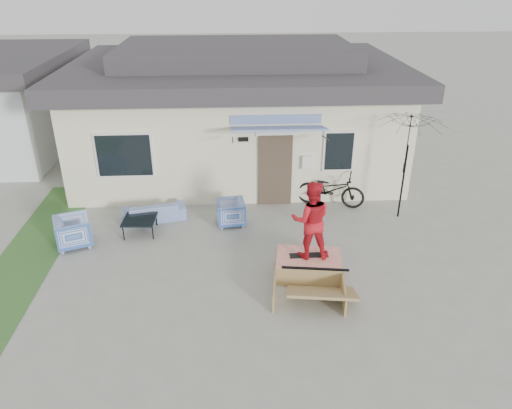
{
  "coord_description": "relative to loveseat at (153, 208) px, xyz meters",
  "views": [
    {
      "loc": [
        -0.27,
        -8.31,
        6.3
      ],
      "look_at": [
        0.3,
        1.8,
        1.3
      ],
      "focal_mm": 33.96,
      "sensor_mm": 36.0,
      "label": 1
    }
  ],
  "objects": [
    {
      "name": "armchair_right",
      "position": [
        2.11,
        -0.38,
        0.04
      ],
      "size": [
        0.76,
        0.81,
        0.75
      ],
      "primitive_type": "imported",
      "rotation": [
        0.0,
        0.0,
        -1.46
      ],
      "color": "#2351A3",
      "rests_on": "ground"
    },
    {
      "name": "coffee_table",
      "position": [
        -0.25,
        -0.74,
        -0.13
      ],
      "size": [
        0.87,
        0.87,
        0.41
      ],
      "primitive_type": "cube",
      "rotation": [
        0.0,
        0.0,
        -0.05
      ],
      "color": "black",
      "rests_on": "ground"
    },
    {
      "name": "ground",
      "position": [
        2.42,
        -3.68,
        -0.34
      ],
      "size": [
        90.0,
        90.0,
        0.0
      ],
      "primitive_type": "plane",
      "color": "gray",
      "rests_on": "ground"
    },
    {
      "name": "skate_ramp",
      "position": [
        3.84,
        -2.93,
        -0.1
      ],
      "size": [
        1.69,
        2.09,
        0.48
      ],
      "primitive_type": null,
      "rotation": [
        0.0,
        0.0,
        -0.14
      ],
      "color": "olive",
      "rests_on": "ground"
    },
    {
      "name": "patio_umbrella",
      "position": [
        6.8,
        -0.22,
        1.41
      ],
      "size": [
        1.82,
        1.68,
        2.2
      ],
      "color": "black",
      "rests_on": "ground"
    },
    {
      "name": "skateboard",
      "position": [
        3.84,
        -2.88,
        0.17
      ],
      "size": [
        0.86,
        0.23,
        0.05
      ],
      "primitive_type": "cube",
      "rotation": [
        0.0,
        0.0,
        0.01
      ],
      "color": "black",
      "rests_on": "skate_ramp"
    },
    {
      "name": "armchair_left",
      "position": [
        -1.8,
        -1.28,
        0.09
      ],
      "size": [
        1.01,
        1.04,
        0.84
      ],
      "primitive_type": "imported",
      "rotation": [
        0.0,
        0.0,
        1.93
      ],
      "color": "#2351A3",
      "rests_on": "ground"
    },
    {
      "name": "bicycle",
      "position": [
        5.02,
        0.58,
        0.29
      ],
      "size": [
        2.07,
        1.25,
        1.25
      ],
      "primitive_type": "imported",
      "rotation": [
        0.0,
        0.0,
        1.26
      ],
      "color": "black",
      "rests_on": "ground"
    },
    {
      "name": "skater",
      "position": [
        3.84,
        -2.88,
        1.09
      ],
      "size": [
        0.91,
        0.72,
        1.78
      ],
      "primitive_type": "imported",
      "rotation": [
        0.0,
        0.0,
        3.08
      ],
      "color": "red",
      "rests_on": "skateboard"
    },
    {
      "name": "loveseat",
      "position": [
        0.0,
        0.0,
        0.0
      ],
      "size": [
        1.78,
        0.86,
        0.67
      ],
      "primitive_type": "imported",
      "rotation": [
        0.0,
        0.0,
        3.36
      ],
      "color": "#2351A3",
      "rests_on": "ground"
    },
    {
      "name": "house",
      "position": [
        2.42,
        4.31,
        1.61
      ],
      "size": [
        10.8,
        8.49,
        4.1
      ],
      "color": "beige",
      "rests_on": "ground"
    },
    {
      "name": "grass_strip",
      "position": [
        -2.78,
        -1.68,
        -0.33
      ],
      "size": [
        1.4,
        8.0,
        0.01
      ],
      "primitive_type": "cube",
      "color": "#2E5927",
      "rests_on": "ground"
    }
  ]
}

